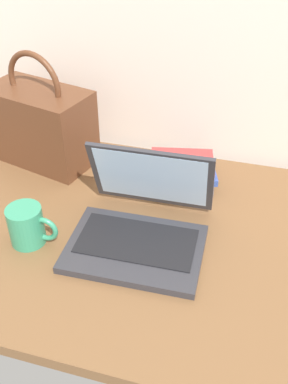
# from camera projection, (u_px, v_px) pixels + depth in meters

# --- Properties ---
(desk) EXTENTS (1.60, 0.76, 0.03)m
(desk) POSITION_uv_depth(u_px,v_px,m) (144.00, 236.00, 1.08)
(desk) COLOR brown
(desk) RESTS_ON ground
(laptop) EXTENTS (0.32, 0.30, 0.21)m
(laptop) POSITION_uv_depth(u_px,v_px,m) (141.00, 223.00, 1.03)
(laptop) COLOR #2D2D33
(laptop) RESTS_ON desk
(coffee_mug) EXTENTS (0.12, 0.08, 0.10)m
(coffee_mug) POSITION_uv_depth(u_px,v_px,m) (27.00, 225.00, 1.01)
(coffee_mug) COLOR #338C66
(coffee_mug) RESTS_ON desk
(handbag) EXTENTS (0.33, 0.23, 0.33)m
(handbag) POSITION_uv_depth(u_px,v_px,m) (41.00, 124.00, 1.27)
(handbag) COLOR #59331E
(handbag) RESTS_ON desk
(book_stack) EXTENTS (0.22, 0.20, 0.07)m
(book_stack) POSITION_uv_depth(u_px,v_px,m) (181.00, 170.00, 1.23)
(book_stack) COLOR #595960
(book_stack) RESTS_ON desk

